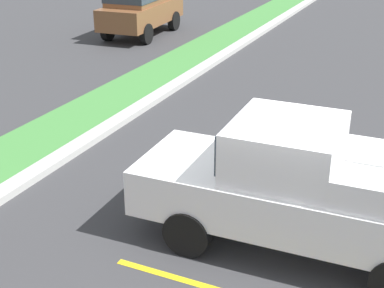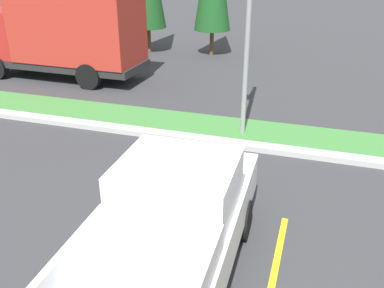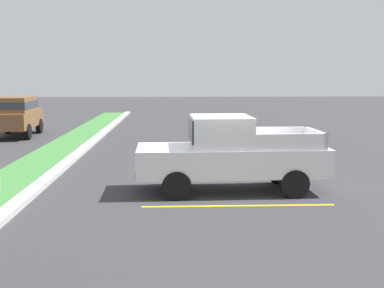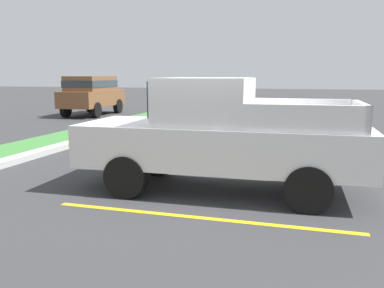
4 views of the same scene
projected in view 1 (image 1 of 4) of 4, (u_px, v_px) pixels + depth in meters
The scene contains 5 objects.
ground_plane at pixel (270, 239), 9.02m from camera, with size 120.00×120.00×0.00m, color #38383A.
parking_line_far at pixel (318, 202), 10.13m from camera, with size 0.12×4.80×0.01m, color yellow.
curb_strip at pixel (28, 177), 10.89m from camera, with size 56.00×0.40×0.15m, color #B2B2AD.
pickup_truck_main at pixel (299, 189), 8.44m from camera, with size 2.08×5.28×2.10m.
suv_distant at pixel (141, 5), 22.46m from camera, with size 4.70×2.18×2.10m.
Camera 1 is at (-7.47, -2.00, 5.07)m, focal length 51.26 mm.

